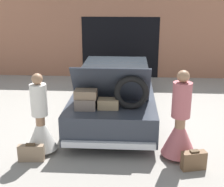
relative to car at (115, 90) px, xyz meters
name	(u,v)px	position (x,y,z in m)	size (l,w,h in m)	color
ground_plane	(115,111)	(0.00, 0.00, -0.58)	(40.00, 40.00, 0.00)	gray
garage_wall_back	(120,39)	(0.00, 3.67, 0.81)	(12.00, 0.14, 2.80)	#9E664C
car	(115,90)	(0.00, 0.00, 0.00)	(1.92, 4.99, 1.64)	#2D333D
person_left	(41,125)	(-1.33, -2.30, -0.01)	(0.60, 0.60, 1.60)	#997051
person_right	(180,128)	(1.33, -2.35, 0.02)	(0.66, 0.66, 1.71)	#997051
suitcase_beside_left_person	(31,153)	(-1.43, -2.67, -0.42)	(0.49, 0.15, 0.35)	#8C7259
suitcase_beside_right_person	(194,160)	(1.54, -2.78, -0.41)	(0.46, 0.26, 0.37)	brown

